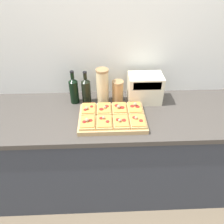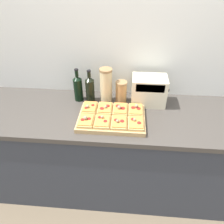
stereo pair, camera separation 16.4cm
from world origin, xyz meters
The scene contains 17 objects.
ground_plane centered at (0.00, 0.00, 0.00)m, with size 12.00×12.00×0.00m, color brown.
wall_back centered at (0.00, 0.67, 1.25)m, with size 6.00×0.06×2.50m.
kitchen_counter centered at (0.00, 0.32, 0.45)m, with size 2.63×0.67×0.90m.
cutting_board centered at (-0.07, 0.23, 0.92)m, with size 0.50×0.34×0.04m, color tan.
pizza_slice_back_left centered at (-0.25, 0.31, 0.95)m, with size 0.11×0.15×0.05m.
pizza_slice_back_midleft centered at (-0.13, 0.31, 0.95)m, with size 0.11×0.15×0.05m.
pizza_slice_back_midright centered at (-0.01, 0.31, 0.95)m, with size 0.11×0.15×0.06m.
pizza_slice_back_right centered at (0.11, 0.31, 0.95)m, with size 0.11×0.15×0.06m.
pizza_slice_front_left centered at (-0.25, 0.15, 0.95)m, with size 0.11×0.15×0.06m.
pizza_slice_front_midleft centered at (-0.13, 0.15, 0.95)m, with size 0.11×0.15×0.05m.
pizza_slice_front_midright centered at (-0.01, 0.15, 0.95)m, with size 0.11×0.15×0.05m.
pizza_slice_front_right centered at (0.11, 0.15, 0.95)m, with size 0.11×0.15×0.05m.
olive_oil_bottle centered at (-0.37, 0.49, 1.02)m, with size 0.07×0.07×0.29m.
wine_bottle centered at (-0.27, 0.49, 1.01)m, with size 0.07×0.07×0.28m.
grain_jar_tall centered at (-0.14, 0.49, 1.05)m, with size 0.10×0.10×0.30m.
grain_jar_short centered at (-0.01, 0.49, 0.99)m, with size 0.09×0.09×0.19m.
toaster_oven centered at (0.21, 0.49, 1.02)m, with size 0.30×0.19×0.24m.
Camera 2 is at (0.04, -1.06, 1.93)m, focal length 35.00 mm.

